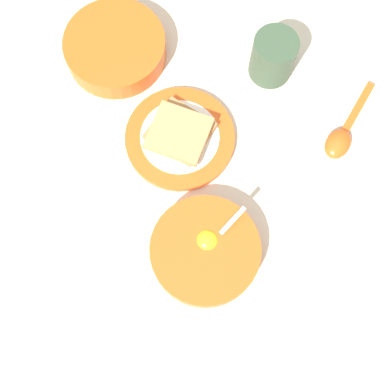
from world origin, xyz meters
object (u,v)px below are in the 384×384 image
(egg_bowl, at_px, (205,251))
(soup_spoon, at_px, (342,136))
(toast_plate, at_px, (180,138))
(drinking_cup, at_px, (273,56))
(toast_sandwich, at_px, (180,132))
(congee_bowl, at_px, (115,47))

(egg_bowl, bearing_deg, soup_spoon, -70.54)
(toast_plate, bearing_deg, soup_spoon, -110.50)
(toast_plate, xyz_separation_m, drinking_cup, (0.07, -0.19, 0.04))
(toast_sandwich, xyz_separation_m, congee_bowl, (0.19, 0.05, -0.00))
(congee_bowl, distance_m, drinking_cup, 0.27)
(egg_bowl, bearing_deg, toast_sandwich, -9.11)
(congee_bowl, height_order, drinking_cup, drinking_cup)
(toast_plate, bearing_deg, egg_bowl, 170.96)
(toast_plate, height_order, soup_spoon, soup_spoon)
(congee_bowl, bearing_deg, toast_plate, -166.00)
(toast_plate, distance_m, congee_bowl, 0.20)
(egg_bowl, height_order, toast_sandwich, egg_bowl)
(toast_plate, relative_size, soup_spoon, 1.30)
(toast_sandwich, height_order, drinking_cup, drinking_cup)
(toast_plate, height_order, drinking_cup, drinking_cup)
(toast_sandwich, bearing_deg, congee_bowl, 14.32)
(soup_spoon, distance_m, drinking_cup, 0.18)
(soup_spoon, height_order, congee_bowl, congee_bowl)
(egg_bowl, bearing_deg, drinking_cup, -40.48)
(toast_sandwich, bearing_deg, egg_bowl, 170.89)
(toast_plate, bearing_deg, drinking_cup, -70.89)
(soup_spoon, bearing_deg, drinking_cup, 20.68)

